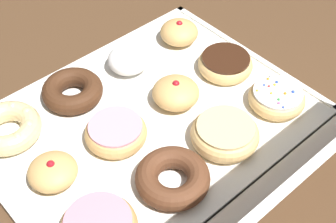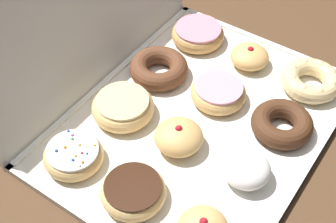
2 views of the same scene
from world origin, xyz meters
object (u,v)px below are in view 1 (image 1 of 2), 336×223
chocolate_frosted_donut_4 (227,64)px  chocolate_cake_ring_donut_2 (72,91)px  jelly_filled_donut_5 (177,94)px  sprinkle_donut_8 (277,98)px  glazed_ring_donut_9 (225,134)px  donut_box (147,122)px  pink_frosted_donut_6 (117,133)px  powdered_filled_donut_1 (128,60)px  jelly_filled_donut_7 (52,170)px  chocolate_cake_ring_donut_10 (173,178)px  cruller_donut_3 (7,128)px  jelly_filled_donut_0 (179,32)px

chocolate_frosted_donut_4 → chocolate_cake_ring_donut_2: bearing=-27.4°
chocolate_cake_ring_donut_2 → jelly_filled_donut_5: size_ratio=1.30×
sprinkle_donut_8 → glazed_ring_donut_9: (0.14, -0.00, 0.00)m
donut_box → pink_frosted_donut_6: (0.07, 0.00, 0.02)m
powdered_filled_donut_1 → pink_frosted_donut_6: size_ratio=0.76×
jelly_filled_donut_7 → sprinkle_donut_8: size_ratio=0.77×
glazed_ring_donut_9 → chocolate_cake_ring_donut_10: glazed_ring_donut_9 is taller
chocolate_cake_ring_donut_2 → chocolate_frosted_donut_4: 0.31m
glazed_ring_donut_9 → sprinkle_donut_8: bearing=179.3°
glazed_ring_donut_9 → cruller_donut_3: bearing=-44.1°
chocolate_frosted_donut_4 → glazed_ring_donut_9: 0.19m
chocolate_cake_ring_donut_2 → jelly_filled_donut_5: jelly_filled_donut_5 is taller
sprinkle_donut_8 → pink_frosted_donut_6: bearing=-24.8°
sprinkle_donut_8 → chocolate_cake_ring_donut_10: 0.27m
pink_frosted_donut_6 → chocolate_cake_ring_donut_10: same height
sprinkle_donut_8 → cruller_donut_3: bearing=-32.9°
sprinkle_donut_8 → chocolate_cake_ring_donut_10: bearing=1.3°
cruller_donut_3 → sprinkle_donut_8: bearing=147.1°
powdered_filled_donut_1 → chocolate_cake_ring_donut_10: 0.30m
powdered_filled_donut_1 → jelly_filled_donut_5: 0.14m
chocolate_frosted_donut_4 → sprinkle_donut_8: sprinkle_donut_8 is taller
powdered_filled_donut_1 → chocolate_cake_ring_donut_10: powdered_filled_donut_1 is taller
chocolate_frosted_donut_4 → glazed_ring_donut_9: glazed_ring_donut_9 is taller
pink_frosted_donut_6 → chocolate_cake_ring_donut_10: bearing=93.8°
jelly_filled_donut_7 → glazed_ring_donut_9: size_ratio=0.68×
cruller_donut_3 → chocolate_frosted_donut_4: bearing=161.3°
powdered_filled_donut_1 → cruller_donut_3: (0.27, -0.00, -0.00)m
cruller_donut_3 → jelly_filled_donut_5: size_ratio=1.35×
powdered_filled_donut_1 → chocolate_cake_ring_donut_2: 0.13m
jelly_filled_donut_7 → sprinkle_donut_8: bearing=161.6°
glazed_ring_donut_9 → jelly_filled_donut_0: bearing=-117.1°
cruller_donut_3 → chocolate_cake_ring_donut_10: size_ratio=0.99×
donut_box → chocolate_cake_ring_donut_10: 0.15m
chocolate_cake_ring_donut_2 → chocolate_cake_ring_donut_10: 0.28m
chocolate_cake_ring_donut_2 → jelly_filled_donut_7: size_ratio=1.42×
chocolate_cake_ring_donut_2 → sprinkle_donut_8: size_ratio=1.09×
chocolate_frosted_donut_4 → sprinkle_donut_8: (-0.00, 0.13, 0.00)m
chocolate_frosted_donut_4 → jelly_filled_donut_7: 0.41m
chocolate_frosted_donut_4 → jelly_filled_donut_7: bearing=-0.9°
cruller_donut_3 → jelly_filled_donut_7: size_ratio=1.47×
jelly_filled_donut_0 → chocolate_frosted_donut_4: (-0.00, 0.14, -0.01)m
chocolate_cake_ring_donut_2 → sprinkle_donut_8: sprinkle_donut_8 is taller
donut_box → jelly_filled_donut_7: 0.20m
donut_box → jelly_filled_donut_0: size_ratio=7.08×
cruller_donut_3 → chocolate_cake_ring_donut_10: bearing=117.9°
glazed_ring_donut_9 → jelly_filled_donut_7: bearing=-26.5°
jelly_filled_donut_0 → cruller_donut_3: jelly_filled_donut_0 is taller
jelly_filled_donut_5 → chocolate_cake_ring_donut_10: 0.19m
cruller_donut_3 → chocolate_cake_ring_donut_10: same height
powdered_filled_donut_1 → chocolate_cake_ring_donut_10: (0.13, 0.27, -0.00)m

